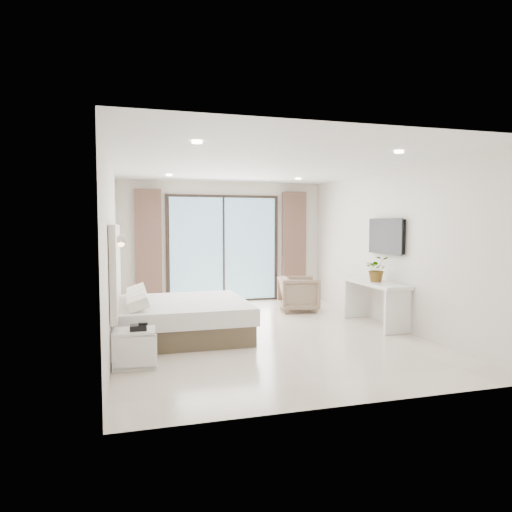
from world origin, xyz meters
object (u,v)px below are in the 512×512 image
object	(u,v)px
bed	(180,318)
console_desk	(375,293)
nightstand	(134,348)
armchair	(299,292)

from	to	relation	value
bed	console_desk	xyz separation A→B (m)	(3.35, -0.10, 0.26)
bed	nightstand	bearing A→B (deg)	-117.65
nightstand	console_desk	xyz separation A→B (m)	(4.06, 1.26, 0.33)
bed	armchair	world-z (taller)	armchair
bed	armchair	size ratio (longest dim) A/B	2.61
console_desk	armchair	bearing A→B (deg)	116.68
armchair	console_desk	bearing A→B (deg)	-143.30
bed	nightstand	size ratio (longest dim) A/B	3.80
console_desk	armchair	xyz separation A→B (m)	(-0.80, 1.59, -0.17)
nightstand	console_desk	distance (m)	4.26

